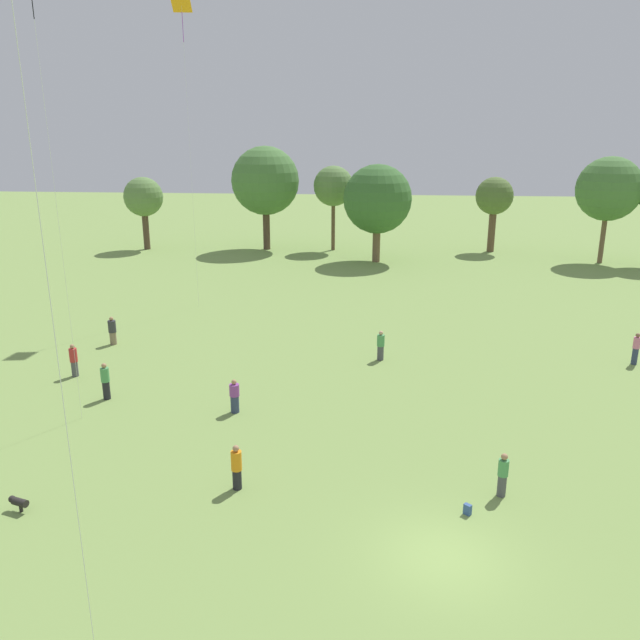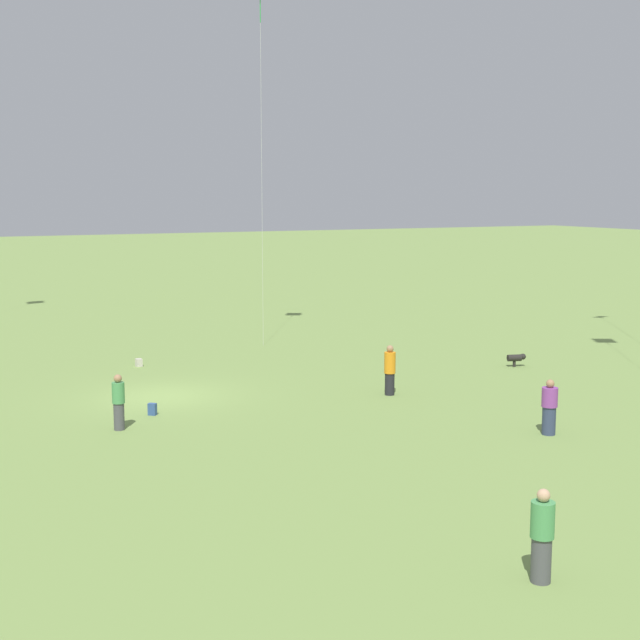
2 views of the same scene
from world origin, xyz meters
The scene contains 9 objects.
ground_plane centered at (0.00, 0.00, 0.00)m, with size 240.00×240.00×0.00m, color #7A994C.
person_0 centered at (-8.74, 9.66, 0.79)m, with size 0.59×0.59×1.63m.
person_1 centered at (-7.17, 3.21, 0.87)m, with size 0.55×0.55×1.75m.
person_3 centered at (-1.99, 17.39, 0.86)m, with size 0.52×0.52×1.75m.
person_9 centered at (2.38, 3.66, 0.84)m, with size 0.48×0.48×1.68m.
kite_0 centered at (-7.06, -8.06, 15.05)m, with size 1.13×1.07×16.17m.
dog_0 centered at (-14.36, 1.08, 0.36)m, with size 0.78×0.44×0.53m.
picnic_bag_0 centered at (1.03, 2.37, 0.19)m, with size 0.30×0.29×0.38m.
picnic_bag_1 centered at (-0.63, -5.66, 0.16)m, with size 0.26×0.27×0.32m.
Camera 2 is at (8.30, 29.38, 6.99)m, focal length 50.00 mm.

